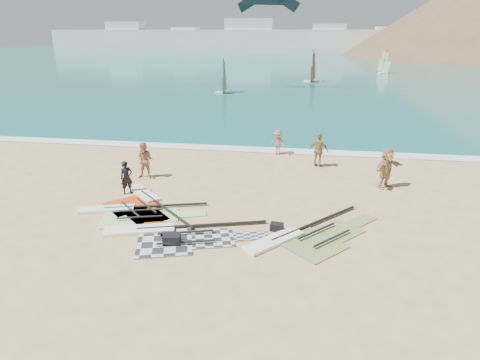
# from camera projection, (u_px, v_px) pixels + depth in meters

# --- Properties ---
(ground) EXTENTS (300.00, 300.00, 0.00)m
(ground) POSITION_uv_depth(u_px,v_px,m) (237.00, 246.00, 14.10)
(ground) COLOR tan
(ground) RESTS_ON ground
(sea) EXTENTS (300.00, 240.00, 0.06)m
(sea) POSITION_uv_depth(u_px,v_px,m) (300.00, 54.00, 136.42)
(sea) COLOR #0E6360
(sea) RESTS_ON ground
(surf_line) EXTENTS (300.00, 1.20, 0.04)m
(surf_line) POSITION_uv_depth(u_px,v_px,m) (268.00, 151.00, 25.50)
(surf_line) COLOR white
(surf_line) RESTS_ON ground
(far_town) EXTENTS (160.00, 8.00, 12.00)m
(far_town) POSITION_uv_depth(u_px,v_px,m) (260.00, 39.00, 153.84)
(far_town) COLOR white
(far_town) RESTS_ON ground
(rig_grey) EXTENTS (6.25, 3.40, 0.20)m
(rig_grey) POSITION_uv_depth(u_px,v_px,m) (172.00, 234.00, 14.82)
(rig_grey) COLOR #292A2C
(rig_grey) RESTS_ON ground
(rig_green) EXTENTS (5.46, 2.94, 0.20)m
(rig_green) POSITION_uv_depth(u_px,v_px,m) (131.00, 213.00, 16.62)
(rig_green) COLOR #84D22F
(rig_green) RESTS_ON ground
(rig_orange) EXTENTS (5.04, 4.77, 0.20)m
(rig_orange) POSITION_uv_depth(u_px,v_px,m) (306.00, 236.00, 14.67)
(rig_orange) COLOR #FF9206
(rig_orange) RESTS_ON ground
(rig_red) EXTENTS (4.62, 5.02, 0.20)m
(rig_red) POSITION_uv_depth(u_px,v_px,m) (144.00, 204.00, 17.48)
(rig_red) COLOR red
(rig_red) RESTS_ON ground
(gear_bag_near) EXTENTS (0.68, 0.55, 0.39)m
(gear_bag_near) POSITION_uv_depth(u_px,v_px,m) (172.00, 240.00, 14.15)
(gear_bag_near) COLOR black
(gear_bag_near) RESTS_ON ground
(gear_bag_far) EXTENTS (0.52, 0.39, 0.29)m
(gear_bag_far) POSITION_uv_depth(u_px,v_px,m) (277.00, 227.00, 15.18)
(gear_bag_far) COLOR black
(gear_bag_far) RESTS_ON ground
(person_wetsuit) EXTENTS (0.68, 0.66, 1.57)m
(person_wetsuit) POSITION_uv_depth(u_px,v_px,m) (127.00, 178.00, 18.45)
(person_wetsuit) COLOR black
(person_wetsuit) RESTS_ON ground
(beachgoer_left) EXTENTS (0.92, 0.72, 1.88)m
(beachgoer_left) POSITION_uv_depth(u_px,v_px,m) (145.00, 161.00, 20.39)
(beachgoer_left) COLOR #B67655
(beachgoer_left) RESTS_ON ground
(beachgoer_mid) EXTENTS (1.14, 0.93, 1.54)m
(beachgoer_mid) POSITION_uv_depth(u_px,v_px,m) (278.00, 143.00, 24.40)
(beachgoer_mid) COLOR #9B5F4A
(beachgoer_mid) RESTS_ON ground
(beachgoer_back) EXTENTS (1.19, 0.86, 1.88)m
(beachgoer_back) POSITION_uv_depth(u_px,v_px,m) (319.00, 150.00, 22.16)
(beachgoer_back) COLOR #997147
(beachgoer_back) RESTS_ON ground
(beachgoer_right) EXTENTS (1.75, 1.68, 1.98)m
(beachgoer_right) POSITION_uv_depth(u_px,v_px,m) (387.00, 168.00, 19.11)
(beachgoer_right) COLOR tan
(beachgoer_right) RESTS_ON ground
(windsurfer_left) EXTENTS (2.29, 2.80, 4.17)m
(windsurfer_left) POSITION_uv_depth(u_px,v_px,m) (224.00, 83.00, 49.26)
(windsurfer_left) COLOR white
(windsurfer_left) RESTS_ON ground
(windsurfer_centre) EXTENTS (2.71, 3.10, 4.75)m
(windsurfer_centre) POSITION_uv_depth(u_px,v_px,m) (313.00, 73.00, 60.34)
(windsurfer_centre) COLOR white
(windsurfer_centre) RESTS_ON ground
(windsurfer_right) EXTENTS (2.19, 2.17, 4.25)m
(windsurfer_right) POSITION_uv_depth(u_px,v_px,m) (384.00, 66.00, 73.24)
(windsurfer_right) COLOR white
(windsurfer_right) RESTS_ON ground
(kitesurf_kite) EXTENTS (7.35, 3.29, 2.50)m
(kitesurf_kite) POSITION_uv_depth(u_px,v_px,m) (268.00, 0.00, 49.31)
(kitesurf_kite) COLOR black
(kitesurf_kite) RESTS_ON ground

